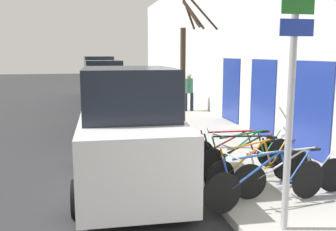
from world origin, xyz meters
name	(u,v)px	position (x,y,z in m)	size (l,w,h in m)	color
ground_plane	(120,130)	(0.00, 11.20, 0.00)	(80.00, 80.00, 0.00)	#28282B
sidewalk_curb	(172,113)	(2.60, 14.00, 0.07)	(3.20, 32.00, 0.15)	#9E9B93
building_facade	(211,41)	(4.35, 13.93, 3.23)	(0.23, 32.00, 6.50)	silver
signpost	(291,101)	(1.60, 2.62, 2.04)	(0.49, 0.12, 3.46)	#939399
bicycle_0	(267,183)	(1.76, 3.47, 0.55)	(2.39, 0.55, 0.94)	black
bicycle_1	(292,175)	(2.42, 3.80, 0.53)	(2.31, 0.44, 0.88)	black
bicycle_2	(255,167)	(1.94, 4.35, 0.54)	(2.24, 0.84, 0.90)	black
bicycle_3	(248,162)	(1.94, 4.64, 0.56)	(2.31, 0.93, 0.98)	black
bicycle_4	(247,156)	(2.13, 5.09, 0.55)	(2.42, 0.79, 0.93)	black
bicycle_5	(236,151)	(2.09, 5.60, 0.52)	(2.14, 0.67, 0.87)	black
parked_car_0	(128,134)	(-0.34, 5.36, 1.09)	(2.24, 4.61, 2.42)	silver
parked_car_1	(116,102)	(-0.11, 11.13, 0.99)	(2.29, 4.40, 2.18)	black
parked_car_2	(103,88)	(-0.28, 16.31, 1.07)	(2.14, 4.52, 2.37)	#144728
parked_car_3	(99,79)	(-0.29, 21.39, 1.14)	(2.16, 4.42, 2.53)	navy
pedestrian_near	(189,89)	(3.37, 14.01, 1.12)	(0.44, 0.37, 1.67)	#1E2338
street_tree	(185,74)	(1.45, 7.63, 2.15)	(1.19, 0.81, 4.16)	#3D2D23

